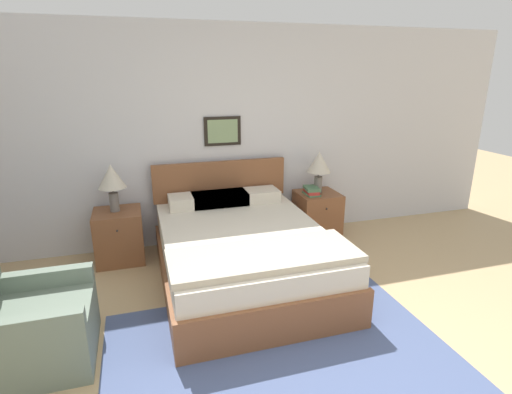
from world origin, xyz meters
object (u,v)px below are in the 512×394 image
table_lamp_by_door (319,164)px  table_lamp_near_window (112,178)px  armchair (29,326)px  nightstand_near_window (119,236)px  nightstand_by_door (317,215)px  bed (242,251)px

table_lamp_by_door → table_lamp_near_window: bearing=180.0°
armchair → nightstand_near_window: bearing=159.3°
nightstand_by_door → table_lamp_by_door: table_lamp_by_door is taller
nightstand_by_door → table_lamp_near_window: size_ratio=1.11×
bed → nightstand_by_door: bearing=34.0°
bed → table_lamp_near_window: 1.62m
bed → table_lamp_near_window: size_ratio=4.16×
nightstand_near_window → table_lamp_by_door: bearing=0.5°
bed → armchair: (-1.80, -0.75, -0.02)m
nightstand_near_window → table_lamp_near_window: table_lamp_near_window is taller
table_lamp_near_window → nightstand_near_window: bearing=-54.8°
armchair → nightstand_near_window: armchair is taller
bed → nightstand_near_window: (-1.21, 0.82, -0.02)m
armchair → table_lamp_by_door: table_lamp_by_door is taller
armchair → table_lamp_near_window: table_lamp_near_window is taller
bed → table_lamp_by_door: size_ratio=4.16×
nightstand_by_door → armchair: bearing=-152.6°
nightstand_near_window → table_lamp_near_window: 0.66m
bed → table_lamp_by_door: (1.22, 0.84, 0.64)m
nightstand_by_door → table_lamp_near_window: table_lamp_near_window is taller
nightstand_by_door → nightstand_near_window: bearing=180.0°
bed → nightstand_by_door: size_ratio=3.73×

